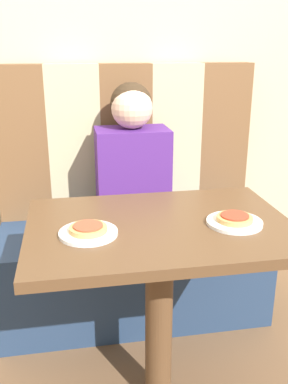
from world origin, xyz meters
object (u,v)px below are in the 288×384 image
plate_left (88,233)px  pizza_right (235,218)px  plate_right (234,222)px  pizza_left (88,228)px  person (132,160)px

plate_left → pizza_right: bearing=0.0°
plate_right → pizza_left: pizza_left is taller
pizza_right → plate_left: bearing=-180.0°
plate_right → pizza_right: size_ratio=1.56×
person → plate_left: bearing=-109.8°
plate_right → pizza_right: bearing=14.0°
plate_right → pizza_right: 0.02m
person → plate_left: person is taller
pizza_right → pizza_left: bearing=180.0°
plate_left → person: bearing=70.2°
person → plate_right: person is taller
plate_right → pizza_left: 0.49m
person → plate_right: bearing=-70.2°
plate_left → pizza_right: 0.49m
plate_left → pizza_left: pizza_left is taller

